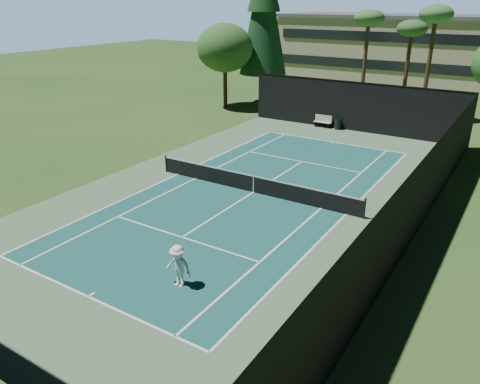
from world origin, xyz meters
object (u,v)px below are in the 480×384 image
(player, at_px, (178,266))
(tennis_ball_b, at_px, (214,174))
(tennis_net, at_px, (253,183))
(tennis_ball_c, at_px, (281,170))
(tennis_ball_a, at_px, (38,266))
(trash_bin, at_px, (338,124))
(tennis_ball_d, at_px, (187,160))
(park_bench, at_px, (323,121))

(player, height_order, tennis_ball_b, player)
(tennis_net, height_order, tennis_ball_c, tennis_net)
(tennis_ball_a, distance_m, trash_bin, 27.36)
(tennis_ball_c, bearing_deg, tennis_net, -85.01)
(tennis_ball_c, bearing_deg, player, -78.66)
(tennis_ball_a, relative_size, trash_bin, 0.07)
(tennis_ball_d, height_order, park_bench, park_bench)
(tennis_net, bearing_deg, player, -76.03)
(tennis_net, distance_m, tennis_ball_b, 3.80)
(player, relative_size, park_bench, 1.15)
(tennis_ball_c, bearing_deg, tennis_ball_a, -101.00)
(tennis_ball_b, height_order, trash_bin, trash_bin)
(tennis_net, relative_size, player, 7.46)
(tennis_ball_b, bearing_deg, tennis_ball_c, 41.50)
(tennis_ball_a, bearing_deg, player, 19.44)
(tennis_ball_c, distance_m, trash_bin, 11.71)
(player, bearing_deg, tennis_ball_a, -161.72)
(player, xyz_separation_m, tennis_ball_c, (-2.72, 13.56, -0.83))
(tennis_ball_d, distance_m, park_bench, 13.94)
(tennis_ball_d, height_order, trash_bin, trash_bin)
(tennis_net, height_order, trash_bin, tennis_net)
(player, relative_size, tennis_ball_d, 24.35)
(tennis_ball_b, distance_m, tennis_ball_c, 4.29)
(tennis_ball_a, xyz_separation_m, tennis_ball_d, (-3.30, 14.02, 0.00))
(tennis_ball_d, bearing_deg, park_bench, 72.44)
(player, xyz_separation_m, park_bench, (-4.85, 25.28, -0.32))
(park_bench, bearing_deg, tennis_net, -81.05)
(player, relative_size, tennis_ball_b, 27.43)
(park_bench, relative_size, trash_bin, 1.59)
(trash_bin, bearing_deg, tennis_net, -85.91)
(tennis_net, relative_size, tennis_ball_a, 182.51)
(park_bench, distance_m, trash_bin, 1.36)
(tennis_ball_d, bearing_deg, tennis_ball_a, -76.74)
(player, bearing_deg, trash_bin, 96.72)
(tennis_ball_a, bearing_deg, park_bench, 88.11)
(tennis_ball_b, relative_size, tennis_ball_c, 0.95)
(tennis_ball_a, distance_m, tennis_ball_c, 15.88)
(tennis_ball_a, bearing_deg, tennis_ball_d, 103.26)
(tennis_ball_a, relative_size, tennis_ball_c, 1.07)
(park_bench, bearing_deg, tennis_ball_c, -79.69)
(tennis_ball_b, bearing_deg, player, -61.04)
(trash_bin, bearing_deg, tennis_ball_c, -86.22)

